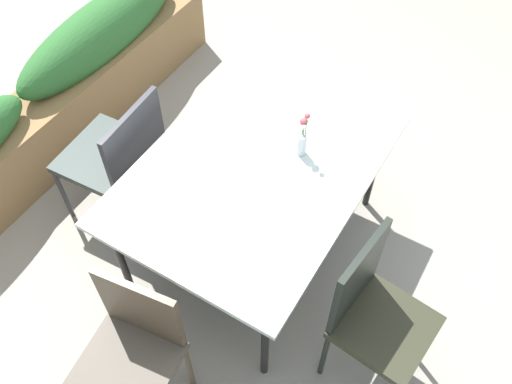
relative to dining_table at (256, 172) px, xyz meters
name	(u,v)px	position (x,y,z in m)	size (l,w,h in m)	color
ground_plane	(269,248)	(0.02, -0.08, -0.69)	(12.00, 12.00, 0.00)	gray
dining_table	(256,172)	(0.00, 0.00, 0.00)	(1.48, 1.08, 0.74)	silver
chair_near_left	(373,310)	(-0.32, -0.82, -0.14)	(0.45, 0.45, 0.97)	#2B2B1D
chair_end_left	(132,349)	(-1.03, 0.01, -0.16)	(0.46, 0.46, 0.90)	#50463B
chair_far_side	(118,154)	(-0.17, 0.81, -0.18)	(0.53, 0.53, 0.90)	#333C38
flower_vase	(303,138)	(0.20, -0.15, 0.16)	(0.06, 0.05, 0.28)	silver
planter_box	(32,120)	(-0.14, 1.58, -0.32)	(3.28, 0.38, 0.79)	olive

